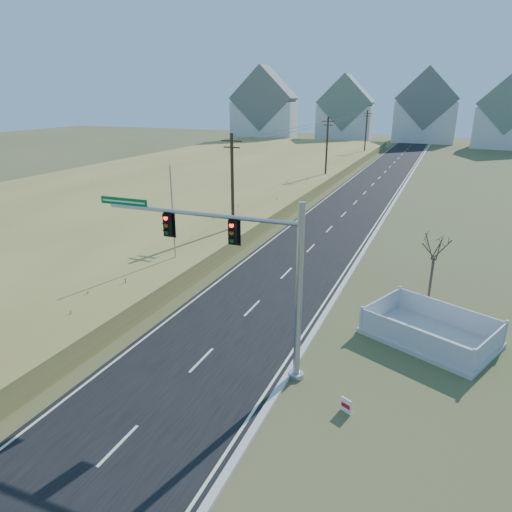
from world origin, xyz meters
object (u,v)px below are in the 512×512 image
Objects in this scene: open_sign at (346,406)px; flagpole at (174,233)px; traffic_signal_mast at (256,271)px; fence_enclosure at (429,335)px; bare_tree at (435,246)px.

flagpole reaches higher than open_sign.
traffic_signal_mast reaches higher than fence_enclosure.
open_sign is at bearing -19.69° from traffic_signal_mast.
fence_enclosure is 1.51× the size of bare_tree.
bare_tree is (2.37, 11.08, 3.52)m from open_sign.
bare_tree is at bearing 53.14° from traffic_signal_mast.
flagpole is 16.48m from bare_tree.
traffic_signal_mast is 2.09× the size of bare_tree.
traffic_signal_mast is 1.39× the size of fence_enclosure.
traffic_signal_mast is at bearing -125.43° from bare_tree.
fence_enclosure is at bearing -85.08° from bare_tree.
flagpole is at bearing 137.27° from traffic_signal_mast.
fence_enclosure is at bearing 95.71° from open_sign.
traffic_signal_mast is at bearing -172.43° from open_sign.
open_sign is at bearing -102.05° from bare_tree.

